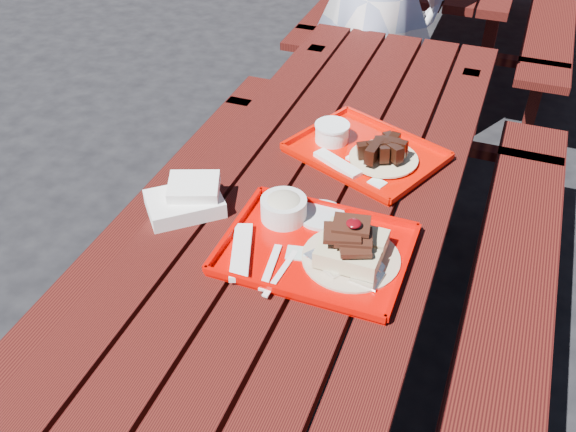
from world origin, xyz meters
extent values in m
plane|color=black|center=(0.00, 0.00, 0.00)|extent=(60.00, 60.00, 0.00)
cube|color=#44120D|center=(-0.30, 0.00, 0.73)|extent=(0.14, 2.40, 0.04)
cube|color=#44120D|center=(-0.15, 0.00, 0.73)|extent=(0.14, 2.40, 0.04)
cube|color=#44120D|center=(0.00, 0.00, 0.73)|extent=(0.14, 2.40, 0.04)
cube|color=#44120D|center=(0.15, 0.00, 0.73)|extent=(0.14, 2.40, 0.04)
cube|color=#44120D|center=(0.30, 0.00, 0.73)|extent=(0.14, 2.40, 0.04)
cube|color=#44120D|center=(-0.58, 0.00, 0.43)|extent=(0.25, 2.40, 0.04)
cube|color=#44120D|center=(-0.58, 0.84, 0.21)|extent=(0.06, 0.06, 0.42)
cube|color=#44120D|center=(0.58, 0.00, 0.43)|extent=(0.25, 2.40, 0.04)
cube|color=#44120D|center=(0.58, 0.84, 0.21)|extent=(0.06, 0.06, 0.42)
cube|color=#44120D|center=(-0.30, 0.96, 0.38)|extent=(0.06, 0.06, 0.75)
cube|color=#44120D|center=(0.30, 0.96, 0.38)|extent=(0.06, 0.06, 0.75)
cube|color=#44120D|center=(0.00, 0.96, 0.43)|extent=(1.40, 0.06, 0.04)
cube|color=#44120D|center=(-0.58, 1.96, 0.21)|extent=(0.06, 0.06, 0.42)
cube|color=#44120D|center=(0.58, 2.80, 0.43)|extent=(0.25, 2.40, 0.04)
cube|color=#44120D|center=(0.58, 1.96, 0.21)|extent=(0.06, 0.06, 0.42)
cube|color=#44120D|center=(-0.30, 1.84, 0.38)|extent=(0.06, 0.06, 0.75)
cube|color=#44120D|center=(0.30, 1.84, 0.38)|extent=(0.06, 0.06, 0.75)
cube|color=#44120D|center=(0.00, 1.84, 0.43)|extent=(1.40, 0.06, 0.04)
cube|color=#CA0500|center=(0.08, -0.18, 0.76)|extent=(0.44, 0.34, 0.01)
cube|color=#CA0500|center=(0.09, -0.01, 0.77)|extent=(0.43, 0.01, 0.02)
cube|color=#CA0500|center=(0.08, -0.35, 0.77)|extent=(0.43, 0.01, 0.02)
cube|color=#CA0500|center=(0.30, -0.18, 0.77)|extent=(0.01, 0.34, 0.02)
cube|color=#CA0500|center=(-0.13, -0.18, 0.77)|extent=(0.01, 0.34, 0.02)
cylinder|color=tan|center=(0.17, -0.18, 0.76)|extent=(0.24, 0.24, 0.01)
cube|color=#C9B888|center=(0.17, -0.22, 0.80)|extent=(0.15, 0.07, 0.04)
cube|color=#C9B888|center=(0.17, -0.14, 0.80)|extent=(0.15, 0.07, 0.04)
ellipsoid|color=#54040A|center=(0.17, -0.18, 0.88)|extent=(0.04, 0.04, 0.01)
cylinder|color=silver|center=(-0.03, -0.09, 0.79)|extent=(0.12, 0.12, 0.06)
ellipsoid|color=beige|center=(-0.03, -0.09, 0.81)|extent=(0.10, 0.10, 0.05)
cylinder|color=silver|center=(0.06, -0.05, 0.77)|extent=(0.12, 0.12, 0.01)
cube|color=white|center=(-0.08, -0.26, 0.77)|extent=(0.11, 0.20, 0.02)
cube|color=white|center=(0.01, -0.28, 0.76)|extent=(0.04, 0.16, 0.01)
cube|color=white|center=(0.03, -0.29, 0.76)|extent=(0.03, 0.17, 0.00)
cube|color=silver|center=(0.05, -0.21, 0.76)|extent=(0.06, 0.06, 0.00)
cube|color=red|center=(0.08, 0.28, 0.76)|extent=(0.49, 0.44, 0.01)
cube|color=red|center=(0.14, 0.43, 0.77)|extent=(0.37, 0.17, 0.02)
cube|color=red|center=(0.02, 0.14, 0.77)|extent=(0.37, 0.17, 0.02)
cube|color=red|center=(0.27, 0.20, 0.77)|extent=(0.13, 0.29, 0.02)
cube|color=red|center=(-0.10, 0.36, 0.77)|extent=(0.13, 0.29, 0.02)
cube|color=white|center=(0.13, 0.26, 0.76)|extent=(0.18, 0.18, 0.01)
cylinder|color=beige|center=(0.14, 0.26, 0.77)|extent=(0.20, 0.20, 0.01)
cylinder|color=white|center=(-0.03, 0.31, 0.79)|extent=(0.10, 0.10, 0.05)
cylinder|color=white|center=(-0.03, 0.31, 0.81)|extent=(0.11, 0.11, 0.01)
cube|color=white|center=(0.02, 0.19, 0.77)|extent=(0.16, 0.11, 0.01)
cube|color=white|center=(0.15, 0.14, 0.76)|extent=(0.06, 0.05, 0.00)
cube|color=white|center=(-0.29, -0.14, 0.77)|extent=(0.24, 0.23, 0.04)
cube|color=white|center=(-0.28, -0.12, 0.81)|extent=(0.16, 0.15, 0.03)
camera|label=1|loc=(0.43, -1.30, 1.80)|focal=40.00mm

